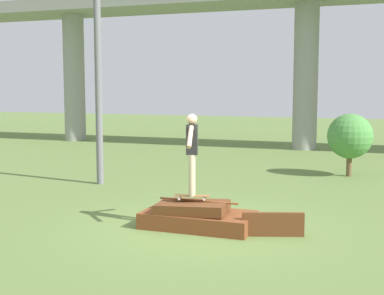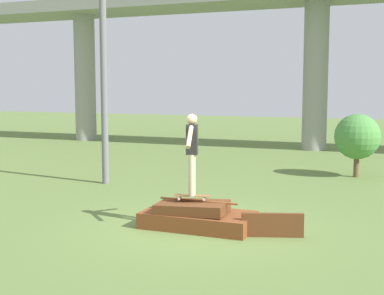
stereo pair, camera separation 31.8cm
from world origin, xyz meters
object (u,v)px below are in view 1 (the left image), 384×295
at_px(utility_pole, 97,35).
at_px(skateboard, 192,196).
at_px(skater, 192,148).
at_px(tree_behind_left, 350,136).

bearing_deg(utility_pole, skateboard, -41.04).
relative_size(skater, tree_behind_left, 0.82).
xyz_separation_m(skater, tree_behind_left, (2.57, 7.59, -0.33)).
height_order(utility_pole, tree_behind_left, utility_pole).
bearing_deg(utility_pole, skater, -41.04).
bearing_deg(skateboard, skater, 180.00).
height_order(skateboard, skater, skater).
relative_size(skateboard, skater, 0.46).
bearing_deg(utility_pole, tree_behind_left, 30.00).
bearing_deg(skater, tree_behind_left, 71.33).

